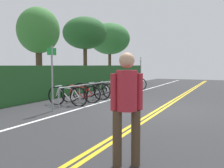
{
  "coord_description": "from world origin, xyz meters",
  "views": [
    {
      "loc": [
        -8.58,
        -2.16,
        1.53
      ],
      "look_at": [
        2.12,
        2.94,
        0.64
      ],
      "focal_mm": 39.82,
      "sensor_mm": 36.0,
      "label": 1
    }
  ],
  "objects": [
    {
      "name": "sign_post_far",
      "position": [
        8.02,
        3.53,
        1.27
      ],
      "size": [
        0.36,
        0.06,
        2.1
      ],
      "color": "gray",
      "rests_on": "ground_plane"
    },
    {
      "name": "pedestrian",
      "position": [
        -5.16,
        -0.77,
        1.0
      ],
      "size": [
        0.32,
        0.43,
        1.72
      ],
      "color": "#4C3826",
      "rests_on": "ground_plane"
    },
    {
      "name": "bicycle_4",
      "position": [
        2.72,
        3.38,
        0.35
      ],
      "size": [
        0.58,
        1.64,
        0.75
      ],
      "color": "black",
      "rests_on": "ground_plane"
    },
    {
      "name": "tree_extra",
      "position": [
        11.4,
        7.59,
        3.87
      ],
      "size": [
        3.59,
        3.59,
        5.26
      ],
      "color": "#473323",
      "rests_on": "ground_plane"
    },
    {
      "name": "bicycle_3",
      "position": [
        1.85,
        3.49,
        0.35
      ],
      "size": [
        0.46,
        1.81,
        0.74
      ],
      "color": "black",
      "rests_on": "ground_plane"
    },
    {
      "name": "bike_lane_stripe_white",
      "position": [
        0.0,
        2.63,
        0.0
      ],
      "size": [
        35.14,
        0.12,
        0.0
      ],
      "primitive_type": "cube",
      "color": "white",
      "rests_on": "ground_plane"
    },
    {
      "name": "centre_line_yellow_inner",
      "position": [
        0.0,
        -0.08,
        0.0
      ],
      "size": [
        35.14,
        0.1,
        0.0
      ],
      "primitive_type": "cube",
      "color": "gold",
      "rests_on": "ground_plane"
    },
    {
      "name": "bike_rack",
      "position": [
        2.8,
        3.44,
        0.55
      ],
      "size": [
        8.33,
        0.05,
        0.73
      ],
      "color": "#9EA0A5",
      "rests_on": "ground_plane"
    },
    {
      "name": "bicycle_5",
      "position": [
        3.69,
        3.55,
        0.32
      ],
      "size": [
        0.46,
        1.62,
        0.68
      ],
      "color": "black",
      "rests_on": "ground_plane"
    },
    {
      "name": "bicycle_1",
      "position": [
        0.05,
        3.39,
        0.35
      ],
      "size": [
        0.61,
        1.65,
        0.75
      ],
      "color": "black",
      "rests_on": "ground_plane"
    },
    {
      "name": "bicycle_0",
      "position": [
        -0.81,
        3.44,
        0.37
      ],
      "size": [
        0.46,
        1.74,
        0.78
      ],
      "color": "black",
      "rests_on": "ground_plane"
    },
    {
      "name": "bicycle_7",
      "position": [
        5.53,
        3.58,
        0.34
      ],
      "size": [
        0.46,
        1.69,
        0.73
      ],
      "color": "black",
      "rests_on": "ground_plane"
    },
    {
      "name": "tree_mid",
      "position": [
        1.63,
        6.98,
        3.32
      ],
      "size": [
        2.21,
        2.21,
        4.56
      ],
      "color": "#473323",
      "rests_on": "ground_plane"
    },
    {
      "name": "bicycle_2",
      "position": [
        1.01,
        3.46,
        0.37
      ],
      "size": [
        0.62,
        1.74,
        0.79
      ],
      "color": "black",
      "rests_on": "ground_plane"
    },
    {
      "name": "tree_far_right",
      "position": [
        6.0,
        6.82,
        3.69
      ],
      "size": [
        3.01,
        3.01,
        4.8
      ],
      "color": "#473323",
      "rests_on": "ground_plane"
    },
    {
      "name": "bicycle_6",
      "position": [
        4.59,
        3.31,
        0.36
      ],
      "size": [
        0.46,
        1.72,
        0.76
      ],
      "color": "black",
      "rests_on": "ground_plane"
    },
    {
      "name": "bicycle_8",
      "position": [
        6.45,
        3.38,
        0.36
      ],
      "size": [
        0.46,
        1.7,
        0.76
      ],
      "color": "black",
      "rests_on": "ground_plane"
    },
    {
      "name": "sign_post_near",
      "position": [
        -2.0,
        3.19,
        1.31
      ],
      "size": [
        0.36,
        0.1,
        2.17
      ],
      "color": "gray",
      "rests_on": "ground_plane"
    },
    {
      "name": "hedge_backdrop",
      "position": [
        4.3,
        5.63,
        0.76
      ],
      "size": [
        17.28,
        0.96,
        1.53
      ],
      "primitive_type": "cube",
      "color": "#235626",
      "rests_on": "ground_plane"
    },
    {
      "name": "centre_line_yellow_outer",
      "position": [
        0.0,
        0.08,
        0.0
      ],
      "size": [
        35.14,
        0.1,
        0.0
      ],
      "primitive_type": "cube",
      "color": "gold",
      "rests_on": "ground_plane"
    },
    {
      "name": "ground_plane",
      "position": [
        0.0,
        0.0,
        -0.03
      ],
      "size": [
        39.05,
        10.95,
        0.05
      ],
      "primitive_type": "cube",
      "color": "#2B2B2D"
    }
  ]
}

